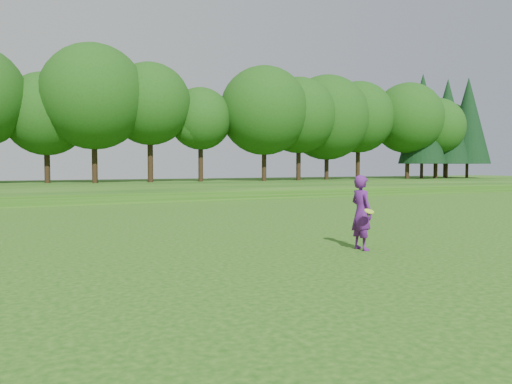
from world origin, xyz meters
name	(u,v)px	position (x,y,z in m)	size (l,w,h in m)	color
ground	(270,271)	(0.00, 0.00, 0.00)	(140.00, 140.00, 0.00)	#18480E
berm	(75,188)	(0.00, 34.00, 0.30)	(130.00, 30.00, 0.60)	#18480E
walking_path	(104,203)	(0.00, 20.00, 0.02)	(130.00, 1.60, 0.04)	gray
treeline	(68,98)	(0.00, 38.00, 8.10)	(104.00, 7.00, 15.00)	#1E4610
woman	(361,213)	(3.27, 1.26, 0.94)	(0.51, 0.96, 1.89)	#571972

